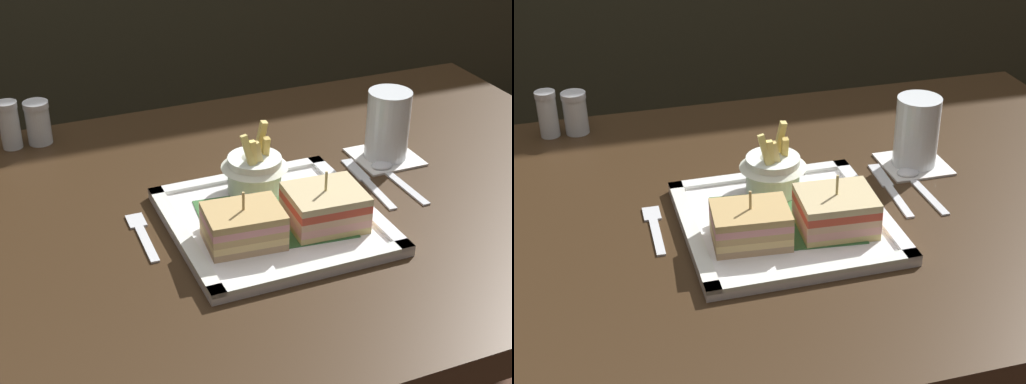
{
  "view_description": "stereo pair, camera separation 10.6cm",
  "coord_description": "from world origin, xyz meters",
  "views": [
    {
      "loc": [
        -0.34,
        -0.89,
        1.29
      ],
      "look_at": [
        0.01,
        -0.03,
        0.76
      ],
      "focal_mm": 54.26,
      "sensor_mm": 36.0,
      "label": 1
    },
    {
      "loc": [
        -0.24,
        -0.92,
        1.29
      ],
      "look_at": [
        0.01,
        -0.03,
        0.76
      ],
      "focal_mm": 54.26,
      "sensor_mm": 36.0,
      "label": 2
    }
  ],
  "objects": [
    {
      "name": "salt_shaker",
      "position": [
        -0.27,
        0.33,
        0.76
      ],
      "size": [
        0.03,
        0.03,
        0.08
      ],
      "color": "silver",
      "rests_on": "dining_table"
    },
    {
      "name": "drink_coaster",
      "position": [
        0.27,
        0.06,
        0.73
      ],
      "size": [
        0.1,
        0.1,
        0.0
      ],
      "primitive_type": "cube",
      "color": "silver",
      "rests_on": "dining_table"
    },
    {
      "name": "knife",
      "position": [
        0.21,
        0.0,
        0.73
      ],
      "size": [
        0.03,
        0.16,
        0.0
      ],
      "color": "silver",
      "rests_on": "dining_table"
    },
    {
      "name": "water_glass",
      "position": [
        0.27,
        0.06,
        0.78
      ],
      "size": [
        0.07,
        0.07,
        0.11
      ],
      "color": "silver",
      "rests_on": "dining_table"
    },
    {
      "name": "sandwich_half_right",
      "position": [
        0.09,
        -0.1,
        0.76
      ],
      "size": [
        0.11,
        0.09,
        0.08
      ],
      "color": "#D6B56B",
      "rests_on": "square_plate"
    },
    {
      "name": "square_plate",
      "position": [
        0.03,
        -0.06,
        0.73
      ],
      "size": [
        0.28,
        0.28,
        0.02
      ],
      "color": "white",
      "rests_on": "dining_table"
    },
    {
      "name": "dining_table",
      "position": [
        0.0,
        0.0,
        0.62
      ],
      "size": [
        1.27,
        0.79,
        0.72
      ],
      "color": "#332212",
      "rests_on": "ground_plane"
    },
    {
      "name": "fries_cup",
      "position": [
        0.03,
        0.02,
        0.77
      ],
      "size": [
        0.1,
        0.1,
        0.11
      ],
      "color": "white",
      "rests_on": "square_plate"
    },
    {
      "name": "sandwich_half_left",
      "position": [
        -0.03,
        -0.1,
        0.76
      ],
      "size": [
        0.11,
        0.08,
        0.07
      ],
      "color": "tan",
      "rests_on": "square_plate"
    },
    {
      "name": "pepper_shaker",
      "position": [
        -0.23,
        0.33,
        0.76
      ],
      "size": [
        0.04,
        0.04,
        0.07
      ],
      "color": "silver",
      "rests_on": "dining_table"
    },
    {
      "name": "spoon",
      "position": [
        0.25,
        0.01,
        0.73
      ],
      "size": [
        0.04,
        0.14,
        0.01
      ],
      "color": "silver",
      "rests_on": "dining_table"
    },
    {
      "name": "fork",
      "position": [
        -0.15,
        -0.01,
        0.73
      ],
      "size": [
        0.02,
        0.13,
        0.0
      ],
      "color": "silver",
      "rests_on": "dining_table"
    }
  ]
}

